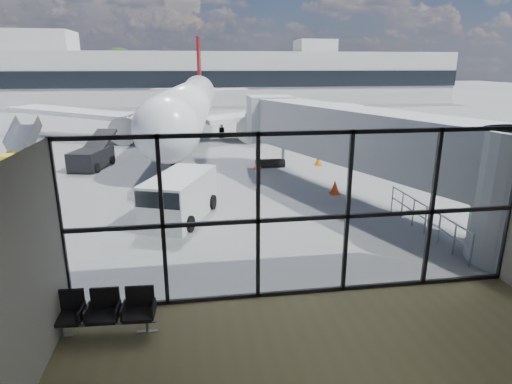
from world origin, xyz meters
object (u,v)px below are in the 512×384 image
object	(u,v)px
airliner	(190,104)
seating_row	(104,309)
service_van	(179,197)
mobile_stairs	(21,156)
belt_loader	(92,157)

from	to	relation	value
airliner	seating_row	bearing A→B (deg)	-89.71
airliner	service_van	distance (m)	21.23
seating_row	mobile_stairs	distance (m)	20.81
mobile_stairs	service_van	bearing A→B (deg)	-44.31
seating_row	service_van	distance (m)	7.72
seating_row	airliner	bearing A→B (deg)	88.81
airliner	mobile_stairs	bearing A→B (deg)	-133.03
seating_row	mobile_stairs	world-z (taller)	mobile_stairs
mobile_stairs	airliner	bearing A→B (deg)	46.96
airliner	belt_loader	distance (m)	12.81
belt_loader	service_van	bearing A→B (deg)	-48.55
service_van	mobile_stairs	world-z (taller)	mobile_stairs
service_van	belt_loader	world-z (taller)	belt_loader
seating_row	airliner	xyz separation A→B (m)	(2.19, 28.69, 2.22)
airliner	mobile_stairs	xyz separation A→B (m)	(-10.61, -9.66, -2.24)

